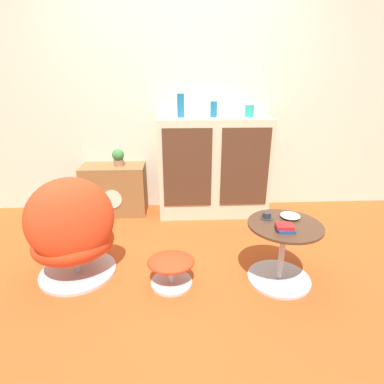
% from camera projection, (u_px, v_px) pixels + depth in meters
% --- Properties ---
extents(ground_plane, '(12.00, 12.00, 0.00)m').
position_uv_depth(ground_plane, '(183.00, 275.00, 2.35)').
color(ground_plane, '#B74C1E').
extents(wall_back, '(6.40, 0.06, 2.60)m').
position_uv_depth(wall_back, '(178.00, 94.00, 3.26)').
color(wall_back, beige).
rests_on(wall_back, ground_plane).
extents(sideboard, '(1.19, 0.46, 1.08)m').
position_uv_depth(sideboard, '(214.00, 167.00, 3.30)').
color(sideboard, beige).
rests_on(sideboard, ground_plane).
extents(tv_console, '(0.69, 0.38, 0.56)m').
position_uv_depth(tv_console, '(115.00, 189.00, 3.38)').
color(tv_console, brown).
rests_on(tv_console, ground_plane).
extents(egg_chair, '(0.77, 0.75, 0.84)m').
position_uv_depth(egg_chair, '(73.00, 233.00, 2.21)').
color(egg_chair, '#B7B7BC').
rests_on(egg_chair, ground_plane).
extents(ottoman, '(0.35, 0.31, 0.24)m').
position_uv_depth(ottoman, '(171.00, 266.00, 2.20)').
color(ottoman, '#B7B7BC').
rests_on(ottoman, ground_plane).
extents(coffee_table, '(0.53, 0.53, 0.48)m').
position_uv_depth(coffee_table, '(282.00, 251.00, 2.22)').
color(coffee_table, '#B7B7BC').
rests_on(coffee_table, ground_plane).
extents(vase_leftmost, '(0.07, 0.07, 0.24)m').
position_uv_depth(vase_leftmost, '(181.00, 106.00, 3.06)').
color(vase_leftmost, '#196699').
rests_on(vase_leftmost, sideboard).
extents(vase_inner_left, '(0.07, 0.07, 0.16)m').
position_uv_depth(vase_inner_left, '(214.00, 109.00, 3.09)').
color(vase_inner_left, '#196699').
rests_on(vase_inner_left, sideboard).
extents(vase_inner_right, '(0.09, 0.09, 0.12)m').
position_uv_depth(vase_inner_right, '(249.00, 111.00, 3.11)').
color(vase_inner_right, teal).
rests_on(vase_inner_right, sideboard).
extents(potted_plant, '(0.13, 0.13, 0.19)m').
position_uv_depth(potted_plant, '(118.00, 157.00, 3.25)').
color(potted_plant, '#996B4C').
rests_on(potted_plant, tv_console).
extents(teacup, '(0.10, 0.10, 0.05)m').
position_uv_depth(teacup, '(267.00, 216.00, 2.22)').
color(teacup, '#2D2D33').
rests_on(teacup, coffee_table).
extents(book_stack, '(0.13, 0.11, 0.05)m').
position_uv_depth(book_stack, '(285.00, 228.00, 2.04)').
color(book_stack, '#1E478C').
rests_on(book_stack, coffee_table).
extents(bowl, '(0.15, 0.15, 0.04)m').
position_uv_depth(bowl, '(290.00, 216.00, 2.23)').
color(bowl, beige).
rests_on(bowl, coffee_table).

